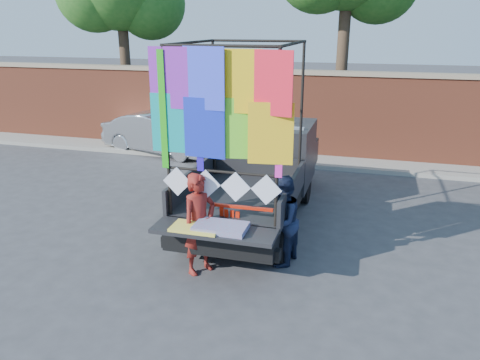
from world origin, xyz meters
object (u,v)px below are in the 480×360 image
(woman, at_px, (200,224))
(pickup_truck, at_px, (262,169))
(man, at_px, (282,221))
(sedan, at_px, (162,133))

(woman, bearing_deg, pickup_truck, 24.68)
(woman, bearing_deg, man, -32.53)
(pickup_truck, distance_m, woman, 2.97)
(woman, bearing_deg, sedan, 60.43)
(pickup_truck, xyz_separation_m, man, (0.90, -2.35, -0.13))
(pickup_truck, xyz_separation_m, sedan, (-4.13, 3.77, -0.28))
(pickup_truck, height_order, man, pickup_truck)
(pickup_truck, relative_size, sedan, 1.49)
(pickup_truck, bearing_deg, sedan, 137.56)
(sedan, xyz_separation_m, woman, (3.80, -6.73, 0.21))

